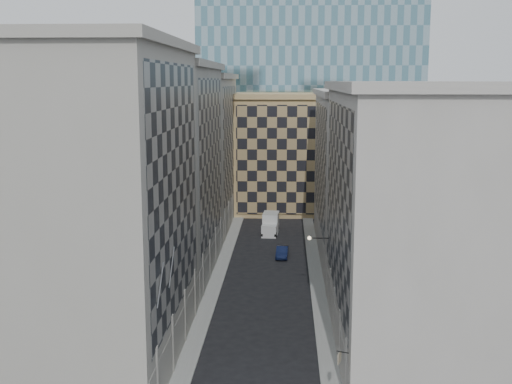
% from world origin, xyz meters
% --- Properties ---
extents(sidewalk_west, '(1.50, 100.00, 0.15)m').
position_xyz_m(sidewalk_west, '(-5.25, 30.00, 0.07)').
color(sidewalk_west, gray).
rests_on(sidewalk_west, ground).
extents(sidewalk_east, '(1.50, 100.00, 0.15)m').
position_xyz_m(sidewalk_east, '(5.25, 30.00, 0.07)').
color(sidewalk_east, gray).
rests_on(sidewalk_east, ground).
extents(bldg_left_a, '(10.80, 22.80, 23.70)m').
position_xyz_m(bldg_left_a, '(-10.88, 11.00, 11.82)').
color(bldg_left_a, '#9D998E').
rests_on(bldg_left_a, ground).
extents(bldg_left_b, '(10.80, 22.80, 22.70)m').
position_xyz_m(bldg_left_b, '(-10.88, 33.00, 11.32)').
color(bldg_left_b, gray).
rests_on(bldg_left_b, ground).
extents(bldg_left_c, '(10.80, 22.80, 21.70)m').
position_xyz_m(bldg_left_c, '(-10.88, 55.00, 10.83)').
color(bldg_left_c, '#9D998E').
rests_on(bldg_left_c, ground).
extents(bldg_right_a, '(10.80, 26.80, 20.70)m').
position_xyz_m(bldg_right_a, '(10.88, 15.00, 10.32)').
color(bldg_right_a, '#A8A39A').
rests_on(bldg_right_a, ground).
extents(bldg_right_b, '(10.80, 28.80, 19.70)m').
position_xyz_m(bldg_right_b, '(10.89, 42.00, 9.85)').
color(bldg_right_b, '#A8A39A').
rests_on(bldg_right_b, ground).
extents(tan_block, '(16.80, 14.80, 18.80)m').
position_xyz_m(tan_block, '(2.00, 67.90, 9.44)').
color(tan_block, tan).
rests_on(tan_block, ground).
extents(church_tower, '(7.20, 7.20, 51.50)m').
position_xyz_m(church_tower, '(0.00, 82.00, 26.95)').
color(church_tower, '#2D2923').
rests_on(church_tower, ground).
extents(flagpoles_left, '(0.10, 6.33, 2.33)m').
position_xyz_m(flagpoles_left, '(-5.90, 6.00, 8.00)').
color(flagpoles_left, gray).
rests_on(flagpoles_left, ground).
extents(bracket_lamp, '(1.98, 0.36, 0.36)m').
position_xyz_m(bracket_lamp, '(4.38, 24.00, 6.20)').
color(bracket_lamp, black).
rests_on(bracket_lamp, ground).
extents(box_truck, '(2.39, 5.22, 2.80)m').
position_xyz_m(box_truck, '(-0.17, 51.28, 1.22)').
color(box_truck, silver).
rests_on(box_truck, ground).
extents(dark_car, '(1.54, 4.01, 1.30)m').
position_xyz_m(dark_car, '(1.55, 39.32, 0.65)').
color(dark_car, '#101A3E').
rests_on(dark_car, ground).
extents(shop_sign, '(0.73, 0.64, 0.74)m').
position_xyz_m(shop_sign, '(5.42, 3.00, 3.84)').
color(shop_sign, black).
rests_on(shop_sign, ground).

